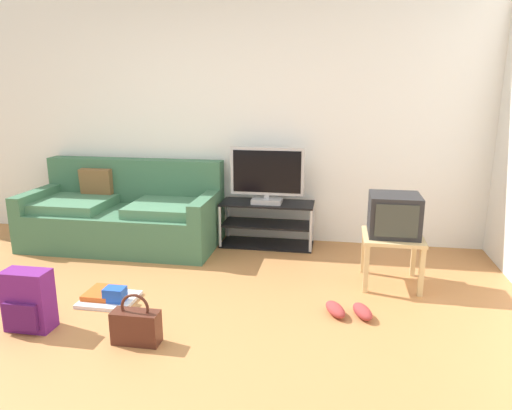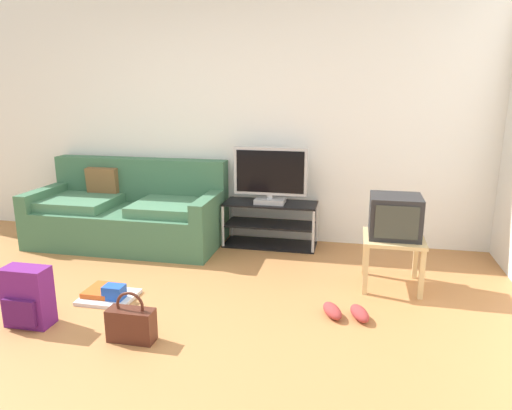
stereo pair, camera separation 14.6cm
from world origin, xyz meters
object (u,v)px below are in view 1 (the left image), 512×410
at_px(side_table, 392,243).
at_px(floor_tray, 108,296).
at_px(tv_stand, 267,224).
at_px(crt_tv, 394,215).
at_px(backpack, 28,301).
at_px(flat_tv, 267,176).
at_px(sneakers_pair, 349,310).
at_px(handbag, 136,326).
at_px(couch, 125,215).

bearing_deg(side_table, floor_tray, -161.60).
relative_size(tv_stand, crt_tv, 2.37).
relative_size(backpack, floor_tray, 1.04).
xyz_separation_m(flat_tv, sneakers_pair, (0.85, -1.49, -0.72)).
relative_size(side_table, sneakers_pair, 1.25).
height_order(side_table, crt_tv, crt_tv).
relative_size(backpack, handbag, 1.23).
distance_m(flat_tv, backpack, 2.54).
bearing_deg(crt_tv, floor_tray, -161.23).
xyz_separation_m(handbag, floor_tray, (-0.48, 0.56, -0.08)).
bearing_deg(tv_stand, crt_tv, -34.28).
height_order(flat_tv, backpack, flat_tv).
bearing_deg(side_table, sneakers_pair, -118.07).
bearing_deg(floor_tray, side_table, 18.40).
height_order(crt_tv, floor_tray, crt_tv).
bearing_deg(crt_tv, backpack, -153.82).
bearing_deg(crt_tv, couch, 167.21).
relative_size(side_table, floor_tray, 1.19).
distance_m(flat_tv, handbag, 2.28).
bearing_deg(couch, backpack, -85.42).
xyz_separation_m(sneakers_pair, floor_tray, (-1.89, -0.07, -0.00)).
bearing_deg(couch, tv_stand, 7.53).
relative_size(flat_tv, crt_tv, 1.85).
bearing_deg(flat_tv, floor_tray, -123.69).
distance_m(backpack, sneakers_pair, 2.30).
bearing_deg(sneakers_pair, tv_stand, 119.21).
bearing_deg(handbag, tv_stand, 75.38).
height_order(crt_tv, handbag, crt_tv).
distance_m(tv_stand, crt_tv, 1.51).
bearing_deg(flat_tv, tv_stand, 90.00).
relative_size(flat_tv, backpack, 1.76).
distance_m(tv_stand, flat_tv, 0.53).
xyz_separation_m(crt_tv, floor_tray, (-2.25, -0.76, -0.57)).
relative_size(couch, flat_tv, 2.62).
xyz_separation_m(crt_tv, handbag, (-1.76, -1.32, -0.49)).
bearing_deg(side_table, flat_tv, 145.93).
distance_m(couch, tv_stand, 1.54).
distance_m(flat_tv, crt_tv, 1.45).
bearing_deg(couch, floor_tray, -70.76).
bearing_deg(flat_tv, sneakers_pair, -60.43).
distance_m(flat_tv, sneakers_pair, 1.86).
distance_m(side_table, floor_tray, 2.39).
distance_m(couch, flat_tv, 1.60).
xyz_separation_m(couch, side_table, (2.73, -0.64, 0.05)).
height_order(side_table, handbag, side_table).
height_order(couch, backpack, couch).
bearing_deg(tv_stand, backpack, -123.33).
height_order(backpack, handbag, backpack).
relative_size(tv_stand, flat_tv, 1.28).
bearing_deg(couch, crt_tv, -12.79).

